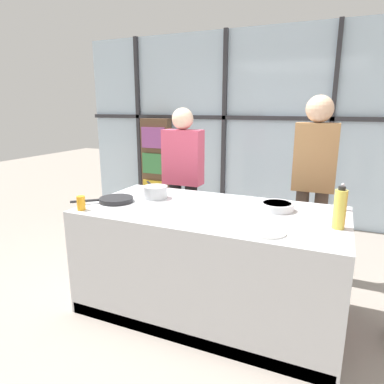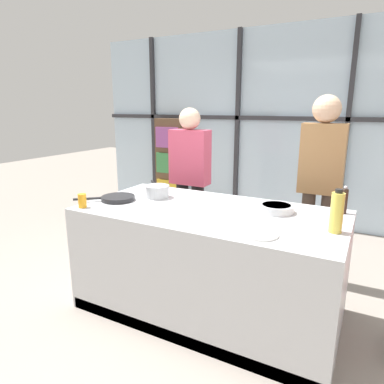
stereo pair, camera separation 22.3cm
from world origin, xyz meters
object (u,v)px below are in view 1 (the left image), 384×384
(saucepan, at_px, (155,192))
(juice_glass_near, at_px, (81,203))
(spectator_far_left, at_px, (183,174))
(spectator_center_left, at_px, (314,174))
(pepper_grinder, at_px, (342,198))
(oil_bottle, at_px, (340,209))
(frying_pan, at_px, (115,200))
(mixing_bowl, at_px, (277,206))
(white_plate, at_px, (268,232))

(saucepan, xyz_separation_m, juice_glass_near, (-0.36, -0.56, -0.00))
(spectator_far_left, xyz_separation_m, juice_glass_near, (-0.25, -1.39, -0.01))
(spectator_center_left, distance_m, juice_glass_near, 2.16)
(pepper_grinder, bearing_deg, oil_bottle, -91.21)
(frying_pan, bearing_deg, spectator_far_left, 82.73)
(mixing_bowl, distance_m, oil_bottle, 0.54)
(saucepan, bearing_deg, pepper_grinder, 10.13)
(spectator_center_left, height_order, oil_bottle, spectator_center_left)
(saucepan, distance_m, oil_bottle, 1.55)
(oil_bottle, bearing_deg, saucepan, 172.65)
(spectator_center_left, distance_m, oil_bottle, 1.06)
(pepper_grinder, distance_m, juice_glass_near, 2.08)
(frying_pan, relative_size, juice_glass_near, 3.88)
(frying_pan, bearing_deg, mixing_bowl, 13.49)
(mixing_bowl, bearing_deg, saucepan, -176.66)
(pepper_grinder, xyz_separation_m, juice_glass_near, (-1.91, -0.84, -0.04))
(oil_bottle, height_order, juice_glass_near, oil_bottle)
(spectator_far_left, bearing_deg, white_plate, 133.01)
(saucepan, relative_size, white_plate, 1.35)
(spectator_center_left, bearing_deg, saucepan, 32.96)
(frying_pan, xyz_separation_m, juice_glass_near, (-0.11, -0.30, 0.04))
(spectator_far_left, bearing_deg, oil_bottle, 147.96)
(mixing_bowl, bearing_deg, oil_bottle, -29.69)
(pepper_grinder, bearing_deg, mixing_bowl, -155.46)
(white_plate, bearing_deg, pepper_grinder, 60.39)
(spectator_center_left, bearing_deg, pepper_grinder, 114.87)
(oil_bottle, bearing_deg, spectator_center_left, 103.55)
(juice_glass_near, bearing_deg, saucepan, 57.09)
(white_plate, bearing_deg, spectator_center_left, 82.54)
(juice_glass_near, bearing_deg, pepper_grinder, 23.69)
(spectator_center_left, xyz_separation_m, mixing_bowl, (-0.21, -0.77, -0.14))
(pepper_grinder, bearing_deg, white_plate, -119.61)
(saucepan, height_order, mixing_bowl, saucepan)
(mixing_bowl, bearing_deg, white_plate, -86.20)
(white_plate, bearing_deg, frying_pan, 170.62)
(pepper_grinder, bearing_deg, saucepan, -169.87)
(white_plate, height_order, oil_bottle, oil_bottle)
(mixing_bowl, relative_size, pepper_grinder, 1.23)
(frying_pan, bearing_deg, spectator_center_left, 35.31)
(spectator_far_left, height_order, white_plate, spectator_far_left)
(frying_pan, height_order, saucepan, saucepan)
(saucepan, height_order, pepper_grinder, pepper_grinder)
(saucepan, height_order, white_plate, saucepan)
(spectator_center_left, height_order, white_plate, spectator_center_left)
(white_plate, xyz_separation_m, oil_bottle, (0.42, 0.28, 0.13))
(mixing_bowl, bearing_deg, juice_glass_near, -156.59)
(spectator_center_left, bearing_deg, frying_pan, 35.31)
(saucepan, xyz_separation_m, mixing_bowl, (1.08, 0.06, -0.03))
(saucepan, bearing_deg, juice_glass_near, -122.91)
(mixing_bowl, bearing_deg, frying_pan, -166.51)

